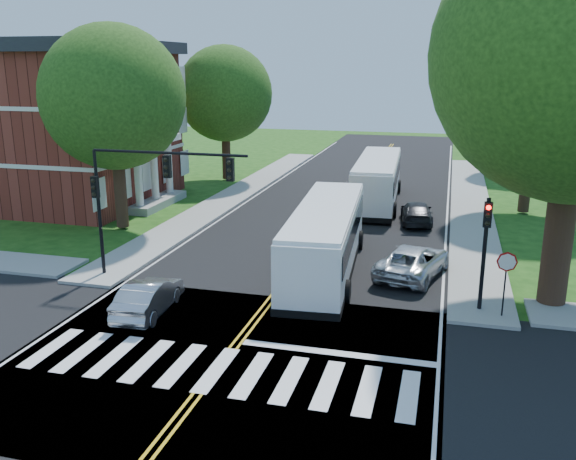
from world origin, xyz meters
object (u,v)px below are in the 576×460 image
(signal_nw, at_px, (144,184))
(dark_sedan, at_px, (416,213))
(bus_follow, at_px, (377,180))
(signal_ne, at_px, (485,239))
(hatchback, at_px, (149,297))
(bus_lead, at_px, (326,238))
(suv, at_px, (413,261))

(signal_nw, relative_size, dark_sedan, 1.61)
(signal_nw, distance_m, dark_sedan, 17.57)
(bus_follow, bearing_deg, signal_ne, 106.05)
(hatchback, bearing_deg, bus_follow, -110.72)
(bus_lead, bearing_deg, signal_nw, 19.25)
(dark_sedan, bearing_deg, signal_nw, 44.82)
(signal_nw, xyz_separation_m, dark_sedan, (10.84, 13.32, -3.72))
(signal_nw, relative_size, hatchback, 1.75)
(signal_nw, distance_m, bus_lead, 8.42)
(suv, bearing_deg, bus_follow, -62.86)
(signal_nw, height_order, hatchback, signal_nw)
(bus_lead, height_order, hatchback, bus_lead)
(bus_lead, height_order, dark_sedan, bus_lead)
(suv, bearing_deg, signal_ne, 141.66)
(signal_ne, height_order, bus_lead, signal_ne)
(hatchback, bearing_deg, signal_nw, -67.85)
(bus_lead, distance_m, suv, 4.09)
(bus_lead, xyz_separation_m, dark_sedan, (3.54, 10.12, -1.00))
(bus_lead, xyz_separation_m, suv, (3.96, 0.44, -0.93))
(signal_ne, distance_m, bus_follow, 19.09)
(hatchback, relative_size, suv, 0.80)
(signal_ne, distance_m, dark_sedan, 13.88)
(hatchback, xyz_separation_m, dark_sedan, (9.15, 16.67, -0.03))
(bus_lead, bearing_deg, bus_follow, -96.65)
(signal_ne, xyz_separation_m, bus_lead, (-6.76, 3.18, -1.31))
(dark_sedan, bearing_deg, bus_follow, -63.96)
(signal_nw, distance_m, bus_follow, 19.86)
(dark_sedan, bearing_deg, hatchback, 55.19)
(bus_lead, relative_size, dark_sedan, 2.74)
(bus_lead, relative_size, suv, 2.39)
(signal_nw, bearing_deg, hatchback, -63.31)
(suv, bearing_deg, dark_sedan, -73.56)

